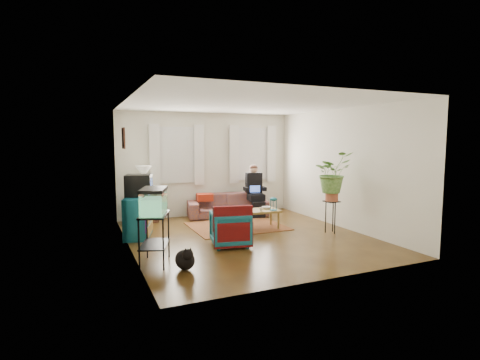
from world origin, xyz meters
name	(u,v)px	position (x,y,z in m)	size (l,w,h in m)	color
floor	(248,237)	(0.00, 0.00, 0.00)	(4.50, 5.00, 0.01)	#4F2B14
ceiling	(248,104)	(0.00, 0.00, 2.60)	(4.50, 5.00, 0.01)	white
wall_back	(207,164)	(0.00, 2.50, 1.30)	(4.50, 0.01, 2.60)	silver
wall_front	(326,186)	(0.00, -2.50, 1.30)	(4.50, 0.01, 2.60)	silver
wall_left	(129,176)	(-2.25, 0.00, 1.30)	(0.01, 5.00, 2.60)	silver
wall_right	(342,168)	(2.25, 0.00, 1.30)	(0.01, 5.00, 2.60)	silver
window_left	(177,155)	(-0.80, 2.48, 1.55)	(1.08, 0.04, 1.38)	white
window_right	(252,154)	(1.25, 2.48, 1.55)	(1.08, 0.04, 1.38)	white
curtains_left	(177,155)	(-0.80, 2.40, 1.55)	(1.36, 0.06, 1.50)	white
curtains_right	(253,154)	(1.25, 2.40, 1.55)	(1.36, 0.06, 1.50)	white
picture_frame	(124,138)	(-2.21, 0.85, 1.95)	(0.04, 0.32, 0.40)	#3D2616
area_rug	(237,226)	(0.15, 0.93, 0.01)	(2.00, 1.60, 0.01)	brown
sofa	(227,201)	(0.37, 2.05, 0.39)	(1.98, 0.78, 0.77)	brown
seated_person	(255,192)	(1.07, 1.92, 0.59)	(0.49, 0.61, 1.18)	black
side_table	(145,208)	(-1.65, 2.19, 0.35)	(0.48, 0.48, 0.70)	#372114
table_lamp	(144,180)	(-1.65, 2.19, 1.00)	(0.36, 0.36, 0.64)	white
dresser	(138,217)	(-1.99, 0.90, 0.40)	(0.45, 0.89, 0.81)	#135272
crt_tv	(139,185)	(-1.95, 0.98, 1.02)	(0.49, 0.45, 0.43)	black
aquarium_stand	(155,239)	(-2.00, -0.90, 0.39)	(0.39, 0.70, 0.78)	black
aquarium	(154,201)	(-2.00, -0.90, 0.99)	(0.35, 0.64, 0.41)	#7FD899
black_cat	(185,258)	(-1.65, -1.35, 0.18)	(0.28, 0.43, 0.37)	black
armchair	(230,227)	(-0.55, -0.41, 0.34)	(0.67, 0.63, 0.69)	#125F70
serape_throw	(233,222)	(-0.60, -0.67, 0.49)	(0.69, 0.16, 0.57)	#9E0A0A
coffee_table	(256,219)	(0.46, 0.57, 0.21)	(0.99, 0.54, 0.41)	brown
cup_a	(248,209)	(0.23, 0.50, 0.45)	(0.11, 0.11, 0.09)	white
cup_b	(261,209)	(0.49, 0.41, 0.45)	(0.09, 0.09, 0.08)	beige
bowl	(266,208)	(0.74, 0.64, 0.43)	(0.19, 0.19, 0.05)	white
snack_tray	(243,209)	(0.21, 0.73, 0.43)	(0.31, 0.31, 0.04)	#B21414
birdcage	(273,204)	(0.79, 0.41, 0.55)	(0.16, 0.16, 0.29)	#115B6B
plant_stand	(331,217)	(1.72, -0.37, 0.33)	(0.28, 0.28, 0.67)	black
potted_plant	(332,179)	(1.72, -0.37, 1.13)	(0.76, 0.66, 0.85)	#599947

